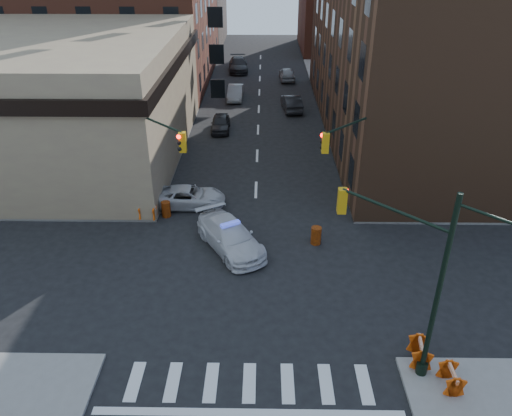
{
  "coord_description": "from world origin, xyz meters",
  "views": [
    {
      "loc": [
        0.47,
        -20.58,
        15.42
      ],
      "look_at": [
        0.1,
        3.41,
        2.2
      ],
      "focal_mm": 35.0,
      "sensor_mm": 36.0,
      "label": 1
    }
  ],
  "objects_px": {
    "parked_car_wfar": "(235,93)",
    "barricade_nw_a": "(148,212)",
    "pedestrian_a": "(148,186)",
    "pickup": "(188,197)",
    "barrel_road": "(316,235)",
    "barricade_se_a": "(420,352)",
    "parked_car_enear": "(292,103)",
    "parked_car_wnear": "(221,123)",
    "barrel_bank": "(166,209)",
    "pedestrian_b": "(63,187)",
    "police_car": "(230,236)"
  },
  "relations": [
    {
      "from": "barrel_road",
      "to": "barricade_nw_a",
      "type": "xyz_separation_m",
      "value": [
        -9.99,
        2.39,
        0.07
      ]
    },
    {
      "from": "barricade_nw_a",
      "to": "pickup",
      "type": "bearing_deg",
      "value": 46.68
    },
    {
      "from": "parked_car_wnear",
      "to": "barricade_se_a",
      "type": "xyz_separation_m",
      "value": [
        10.18,
        -27.44,
        -0.06
      ]
    },
    {
      "from": "pickup",
      "to": "barrel_bank",
      "type": "height_order",
      "value": "pickup"
    },
    {
      "from": "pickup",
      "to": "barricade_se_a",
      "type": "relative_size",
      "value": 3.73
    },
    {
      "from": "pickup",
      "to": "parked_car_enear",
      "type": "bearing_deg",
      "value": -20.81
    },
    {
      "from": "parked_car_enear",
      "to": "barrel_bank",
      "type": "xyz_separation_m",
      "value": [
        -8.75,
        -21.4,
        -0.28
      ]
    },
    {
      "from": "parked_car_wnear",
      "to": "barricade_nw_a",
      "type": "relative_size",
      "value": 3.47
    },
    {
      "from": "police_car",
      "to": "barrel_road",
      "type": "relative_size",
      "value": 5.23
    },
    {
      "from": "parked_car_enear",
      "to": "pedestrian_a",
      "type": "distance_m",
      "value": 21.93
    },
    {
      "from": "barricade_se_a",
      "to": "barricade_nw_a",
      "type": "distance_m",
      "value": 17.56
    },
    {
      "from": "parked_car_wnear",
      "to": "parked_car_enear",
      "type": "distance_m",
      "value": 8.85
    },
    {
      "from": "barrel_bank",
      "to": "police_car",
      "type": "bearing_deg",
      "value": -40.33
    },
    {
      "from": "barricade_se_a",
      "to": "barricade_nw_a",
      "type": "bearing_deg",
      "value": 56.95
    },
    {
      "from": "parked_car_wnear",
      "to": "barrel_road",
      "type": "xyz_separation_m",
      "value": [
        6.82,
        -18.43,
        -0.17
      ]
    },
    {
      "from": "pickup",
      "to": "barricade_se_a",
      "type": "height_order",
      "value": "pickup"
    },
    {
      "from": "police_car",
      "to": "barrel_bank",
      "type": "height_order",
      "value": "police_car"
    },
    {
      "from": "pedestrian_a",
      "to": "barricade_se_a",
      "type": "bearing_deg",
      "value": -12.32
    },
    {
      "from": "pickup",
      "to": "barrel_road",
      "type": "bearing_deg",
      "value": -119.04
    },
    {
      "from": "parked_car_wfar",
      "to": "barricade_se_a",
      "type": "relative_size",
      "value": 3.47
    },
    {
      "from": "barricade_nw_a",
      "to": "parked_car_wfar",
      "type": "bearing_deg",
      "value": 86.58
    },
    {
      "from": "pickup",
      "to": "pedestrian_b",
      "type": "xyz_separation_m",
      "value": [
        -8.14,
        0.48,
        0.42
      ]
    },
    {
      "from": "police_car",
      "to": "parked_car_wfar",
      "type": "distance_m",
      "value": 28.63
    },
    {
      "from": "parked_car_wfar",
      "to": "barricade_nw_a",
      "type": "xyz_separation_m",
      "value": [
        -4.0,
        -25.62,
        -0.15
      ]
    },
    {
      "from": "parked_car_wnear",
      "to": "police_car",
      "type": "bearing_deg",
      "value": -85.6
    },
    {
      "from": "barrel_bank",
      "to": "barrel_road",
      "type": "bearing_deg",
      "value": -18.24
    },
    {
      "from": "pedestrian_a",
      "to": "parked_car_enear",
      "type": "bearing_deg",
      "value": 95.1
    },
    {
      "from": "parked_car_wfar",
      "to": "pedestrian_a",
      "type": "distance_m",
      "value": 23.47
    },
    {
      "from": "parked_car_wfar",
      "to": "parked_car_enear",
      "type": "relative_size",
      "value": 0.95
    },
    {
      "from": "parked_car_enear",
      "to": "barricade_nw_a",
      "type": "relative_size",
      "value": 4.04
    },
    {
      "from": "barrel_road",
      "to": "barricade_se_a",
      "type": "distance_m",
      "value": 9.61
    },
    {
      "from": "parked_car_wfar",
      "to": "pedestrian_a",
      "type": "xyz_separation_m",
      "value": [
        -4.5,
        -23.03,
        0.34
      ]
    },
    {
      "from": "parked_car_wnear",
      "to": "pedestrian_b",
      "type": "distance_m",
      "value": 16.41
    },
    {
      "from": "barrel_road",
      "to": "barricade_se_a",
      "type": "bearing_deg",
      "value": -69.57
    },
    {
      "from": "parked_car_wnear",
      "to": "barrel_bank",
      "type": "bearing_deg",
      "value": -99.67
    },
    {
      "from": "pedestrian_b",
      "to": "barrel_road",
      "type": "height_order",
      "value": "pedestrian_b"
    },
    {
      "from": "parked_car_wnear",
      "to": "barricade_se_a",
      "type": "height_order",
      "value": "parked_car_wnear"
    },
    {
      "from": "pedestrian_a",
      "to": "barricade_nw_a",
      "type": "relative_size",
      "value": 1.6
    },
    {
      "from": "parked_car_wnear",
      "to": "pedestrian_a",
      "type": "distance_m",
      "value": 13.96
    },
    {
      "from": "parked_car_wnear",
      "to": "pedestrian_a",
      "type": "bearing_deg",
      "value": -106.92
    },
    {
      "from": "pedestrian_a",
      "to": "barricade_nw_a",
      "type": "xyz_separation_m",
      "value": [
        0.5,
        -2.58,
        -0.49
      ]
    },
    {
      "from": "police_car",
      "to": "barrel_road",
      "type": "xyz_separation_m",
      "value": [
        4.8,
        0.6,
        -0.27
      ]
    },
    {
      "from": "parked_car_wfar",
      "to": "barrel_road",
      "type": "distance_m",
      "value": 28.64
    },
    {
      "from": "parked_car_wnear",
      "to": "pickup",
      "type": "bearing_deg",
      "value": -95.66
    },
    {
      "from": "police_car",
      "to": "pedestrian_a",
      "type": "height_order",
      "value": "pedestrian_a"
    },
    {
      "from": "pickup",
      "to": "parked_car_enear",
      "type": "xyz_separation_m",
      "value": [
        7.56,
        20.05,
        0.11
      ]
    },
    {
      "from": "parked_car_enear",
      "to": "barrel_road",
      "type": "bearing_deg",
      "value": 84.68
    },
    {
      "from": "pickup",
      "to": "barrel_bank",
      "type": "xyz_separation_m",
      "value": [
        -1.19,
        -1.34,
        -0.17
      ]
    },
    {
      "from": "parked_car_enear",
      "to": "barrel_road",
      "type": "distance_m",
      "value": 24.36
    },
    {
      "from": "pickup",
      "to": "barricade_se_a",
      "type": "bearing_deg",
      "value": -140.18
    }
  ]
}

